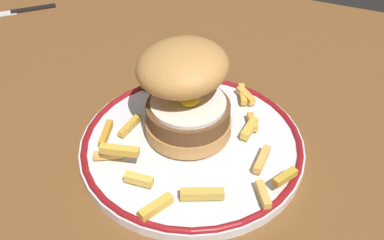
# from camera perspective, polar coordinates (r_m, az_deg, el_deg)

# --- Properties ---
(ground_plane) EXTENTS (1.38, 0.90, 0.04)m
(ground_plane) POSITION_cam_1_polar(r_m,az_deg,el_deg) (0.56, -1.44, -3.74)
(ground_plane) COLOR brown
(dinner_plate) EXTENTS (0.27, 0.27, 0.02)m
(dinner_plate) POSITION_cam_1_polar(r_m,az_deg,el_deg) (0.53, 0.00, -3.09)
(dinner_plate) COLOR silver
(dinner_plate) RESTS_ON ground_plane
(burger) EXTENTS (0.14, 0.14, 0.11)m
(burger) POSITION_cam_1_polar(r_m,az_deg,el_deg) (0.51, -0.97, 3.96)
(burger) COLOR #C3884A
(burger) RESTS_ON dinner_plate
(fries_pile) EXTENTS (0.24, 0.25, 0.03)m
(fries_pile) POSITION_cam_1_polar(r_m,az_deg,el_deg) (0.51, -0.07, -2.72)
(fries_pile) COLOR gold
(fries_pile) RESTS_ON dinner_plate
(knife) EXTENTS (0.14, 0.13, 0.01)m
(knife) POSITION_cam_1_polar(r_m,az_deg,el_deg) (0.89, -22.07, 12.87)
(knife) COLOR black
(knife) RESTS_ON ground_plane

